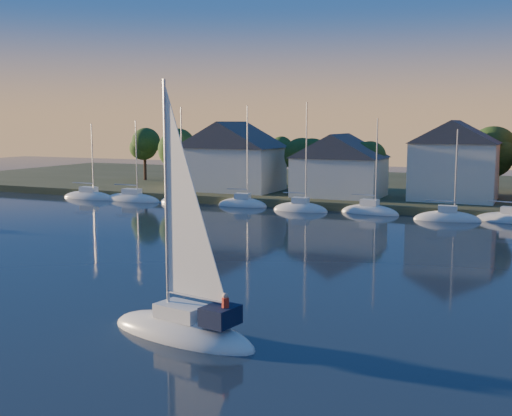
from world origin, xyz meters
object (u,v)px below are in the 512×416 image
Objects in this scene: hero_sailboat at (184,326)px; clubhouse_centre at (340,164)px; clubhouse_east at (454,159)px; clubhouse_west at (232,155)px.

clubhouse_centre is at bearing -70.54° from hero_sailboat.
clubhouse_east reaches higher than clubhouse_centre.
clubhouse_west reaches higher than clubhouse_centre.
clubhouse_east reaches higher than clubhouse_west.
clubhouse_east is at bearing 8.13° from clubhouse_centre.
clubhouse_west is 1.30× the size of clubhouse_east.
clubhouse_east is (30.00, 1.00, 0.07)m from clubhouse_west.
clubhouse_centre is at bearing -171.87° from clubhouse_east.
clubhouse_east is (14.00, 2.00, 0.87)m from clubhouse_centre.
clubhouse_centre is (16.00, -1.00, -0.80)m from clubhouse_west.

